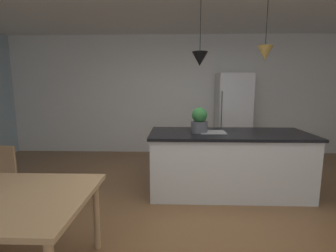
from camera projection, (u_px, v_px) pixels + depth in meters
The scene contains 7 objects.
ground_plane at pixel (193, 228), 2.79m from camera, with size 10.00×8.40×0.04m, color brown.
wall_back_kitchen at pixel (184, 95), 5.79m from camera, with size 10.00×0.12×2.70m, color white.
kitchen_island at pixel (228, 162), 3.65m from camera, with size 2.27×0.93×0.91m.
refrigerator at pixel (233, 116), 5.43m from camera, with size 0.70×0.67×1.83m.
pendant_over_island_main at pixel (200, 59), 3.43m from camera, with size 0.22×0.22×0.86m.
pendant_over_island_aux at pixel (265, 53), 3.39m from camera, with size 0.21×0.21×0.79m.
potted_plant_on_island at pixel (199, 120), 3.56m from camera, with size 0.24×0.24×0.36m.
Camera 1 is at (-0.20, -2.58, 1.56)m, focal length 26.61 mm.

